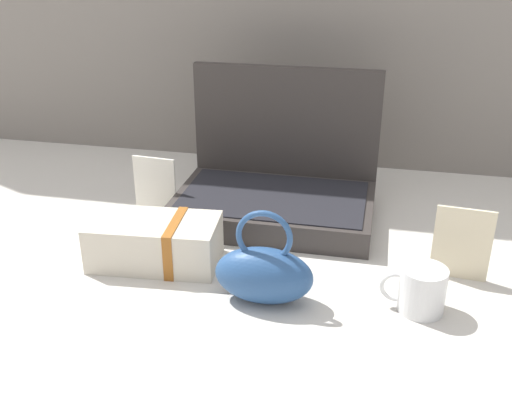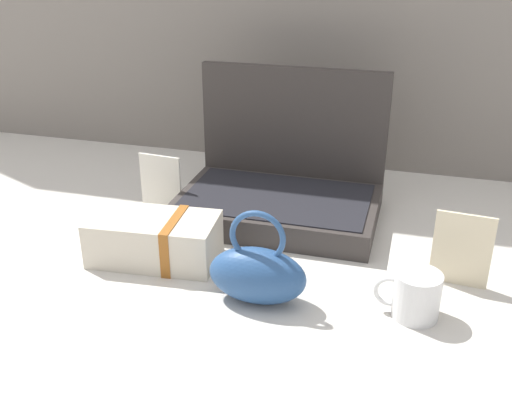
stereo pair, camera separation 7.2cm
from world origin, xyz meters
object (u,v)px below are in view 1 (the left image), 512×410
teal_pouch_handbag (264,273)px  info_card_left (155,186)px  poster_card_right (462,244)px  open_suitcase (277,185)px  coffee_mug (421,290)px  cream_toiletry_bag (156,242)px

teal_pouch_handbag → info_card_left: size_ratio=1.29×
poster_card_right → open_suitcase: bearing=156.5°
open_suitcase → info_card_left: open_suitcase is taller
coffee_mug → info_card_left: 0.70m
open_suitcase → coffee_mug: open_suitcase is taller
open_suitcase → cream_toiletry_bag: 0.37m
coffee_mug → poster_card_right: poster_card_right is taller
open_suitcase → teal_pouch_handbag: open_suitcase is taller
open_suitcase → poster_card_right: bearing=-28.8°
cream_toiletry_bag → teal_pouch_handbag: bearing=-20.5°
info_card_left → open_suitcase: bearing=18.7°
poster_card_right → cream_toiletry_bag: bearing=-167.9°
cream_toiletry_bag → info_card_left: size_ratio=1.89×
cream_toiletry_bag → coffee_mug: (0.54, -0.06, -0.00)m
open_suitcase → cream_toiletry_bag: open_suitcase is taller
open_suitcase → info_card_left: size_ratio=3.23×
open_suitcase → coffee_mug: bearing=-47.2°
coffee_mug → poster_card_right: bearing=59.7°
info_card_left → poster_card_right: bearing=-7.6°
teal_pouch_handbag → coffee_mug: teal_pouch_handbag is taller
teal_pouch_handbag → coffee_mug: 0.29m
cream_toiletry_bag → info_card_left: (-0.09, 0.23, 0.02)m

